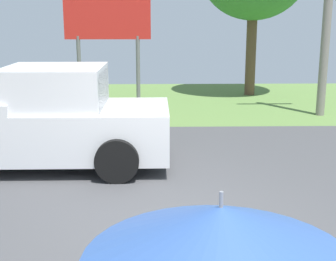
# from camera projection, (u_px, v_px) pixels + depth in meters

# --- Properties ---
(ground_plane) EXTENTS (40.00, 22.00, 0.20)m
(ground_plane) POSITION_uv_depth(u_px,v_px,m) (170.00, 164.00, 9.35)
(ground_plane) COLOR #424244
(pickup_truck) EXTENTS (5.20, 2.28, 1.88)m
(pickup_truck) POSITION_uv_depth(u_px,v_px,m) (32.00, 120.00, 8.96)
(pickup_truck) COLOR silver
(pickup_truck) RESTS_ON ground_plane
(roadside_billboard) EXTENTS (2.60, 0.12, 3.50)m
(roadside_billboard) POSITION_uv_depth(u_px,v_px,m) (107.00, 24.00, 14.32)
(roadside_billboard) COLOR slate
(roadside_billboard) RESTS_ON ground_plane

